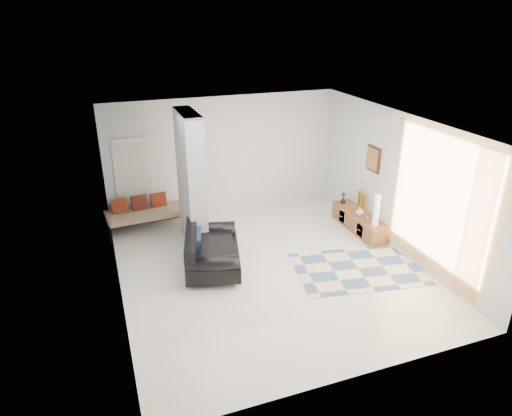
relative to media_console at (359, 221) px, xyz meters
name	(u,v)px	position (x,y,z in m)	size (l,w,h in m)	color
floor	(270,269)	(-2.52, -0.90, -0.21)	(6.00, 6.00, 0.00)	silver
ceiling	(272,125)	(-2.52, -0.90, 2.59)	(6.00, 6.00, 0.00)	white
wall_back	(224,156)	(-2.52, 2.10, 1.19)	(6.00, 6.00, 0.00)	silver
wall_front	(360,291)	(-2.52, -3.90, 1.19)	(6.00, 6.00, 0.00)	silver
wall_left	(112,225)	(-5.27, -0.90, 1.19)	(6.00, 6.00, 0.00)	silver
wall_right	(399,184)	(0.23, -0.90, 1.19)	(6.00, 6.00, 0.00)	silver
partition_column	(191,180)	(-3.62, 0.70, 1.19)	(0.35, 1.20, 2.80)	#9DA2A3
hallway_door	(135,182)	(-4.62, 2.06, 0.81)	(0.85, 0.06, 2.04)	white
curtain	(435,203)	(0.15, -2.05, 1.24)	(2.55, 2.55, 0.00)	#F69B40
wall_art	(373,159)	(0.20, 0.00, 1.44)	(0.04, 0.45, 0.55)	#3D1E10
media_console	(359,221)	(0.00, 0.00, 0.00)	(0.45, 1.70, 0.80)	brown
loveseat	(209,251)	(-3.58, -0.43, 0.15)	(1.36, 1.86, 0.76)	silver
daybed	(147,211)	(-4.45, 1.72, 0.21)	(1.93, 0.93, 0.77)	black
area_rug	(358,269)	(-0.92, -1.48, -0.20)	(2.39, 1.59, 0.01)	beige
cylinder_lamp	(377,210)	(-0.02, -0.62, 0.54)	(0.13, 0.13, 0.69)	white
bronze_figurine	(343,198)	(-0.05, 0.67, 0.32)	(0.13, 0.13, 0.26)	black
vase	(360,211)	(-0.05, -0.07, 0.29)	(0.18, 0.18, 0.19)	silver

